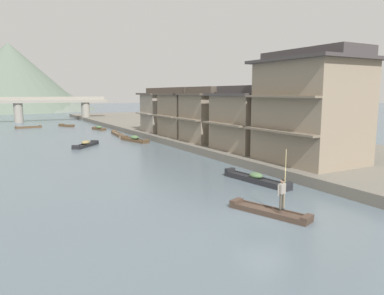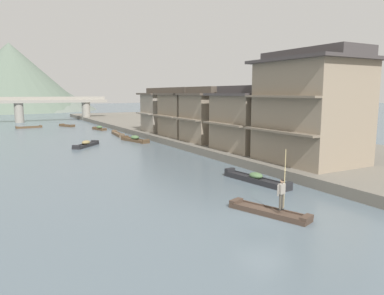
{
  "view_description": "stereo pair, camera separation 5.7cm",
  "coord_description": "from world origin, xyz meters",
  "px_view_note": "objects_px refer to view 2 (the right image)",
  "views": [
    {
      "loc": [
        -11.91,
        -13.64,
        6.19
      ],
      "look_at": [
        2.21,
        11.7,
        1.78
      ],
      "focal_mm": 33.71,
      "sensor_mm": 36.0,
      "label": 1
    },
    {
      "loc": [
        -11.86,
        -13.67,
        6.19
      ],
      "look_at": [
        2.21,
        11.7,
        1.78
      ],
      "focal_mm": 33.71,
      "sensor_mm": 36.0,
      "label": 2
    }
  ],
  "objects_px": {
    "boat_foreground_poled": "(269,212)",
    "boatman_person": "(282,190)",
    "house_waterfront_tall": "(206,115)",
    "stone_bridge": "(54,106)",
    "house_waterfront_second": "(251,119)",
    "house_waterfront_far": "(165,110)",
    "house_waterfront_nearest": "(311,108)",
    "boat_upstream_distant": "(67,126)",
    "boat_moored_far": "(135,139)",
    "boat_moored_nearest": "(86,144)",
    "boat_midriver_drifting": "(99,128)",
    "boat_midriver_upstream": "(256,179)",
    "boat_moored_second": "(29,127)",
    "house_waterfront_narrow": "(181,112)",
    "boat_moored_third": "(118,134)"
  },
  "relations": [
    {
      "from": "boat_moored_third",
      "to": "boat_moored_far",
      "type": "relative_size",
      "value": 1.1
    },
    {
      "from": "stone_bridge",
      "to": "house_waterfront_far",
      "type": "bearing_deg",
      "value": -74.59
    },
    {
      "from": "boat_foreground_poled",
      "to": "boat_midriver_drifting",
      "type": "relative_size",
      "value": 1.23
    },
    {
      "from": "boat_midriver_upstream",
      "to": "house_waterfront_nearest",
      "type": "distance_m",
      "value": 7.9
    },
    {
      "from": "boatman_person",
      "to": "boat_moored_second",
      "type": "relative_size",
      "value": 0.69
    },
    {
      "from": "boat_moored_nearest",
      "to": "house_waterfront_second",
      "type": "height_order",
      "value": "house_waterfront_second"
    },
    {
      "from": "boat_moored_third",
      "to": "house_waterfront_second",
      "type": "height_order",
      "value": "house_waterfront_second"
    },
    {
      "from": "boat_upstream_distant",
      "to": "house_waterfront_nearest",
      "type": "height_order",
      "value": "house_waterfront_nearest"
    },
    {
      "from": "boatman_person",
      "to": "house_waterfront_tall",
      "type": "distance_m",
      "value": 23.63
    },
    {
      "from": "boat_moored_second",
      "to": "house_waterfront_narrow",
      "type": "xyz_separation_m",
      "value": [
        15.43,
        -29.24,
        3.61
      ]
    },
    {
      "from": "boat_moored_third",
      "to": "house_waterfront_second",
      "type": "distance_m",
      "value": 24.61
    },
    {
      "from": "boatman_person",
      "to": "stone_bridge",
      "type": "height_order",
      "value": "stone_bridge"
    },
    {
      "from": "house_waterfront_tall",
      "to": "stone_bridge",
      "type": "xyz_separation_m",
      "value": [
        -9.32,
        48.82,
        -0.29
      ]
    },
    {
      "from": "boat_upstream_distant",
      "to": "stone_bridge",
      "type": "relative_size",
      "value": 0.16
    },
    {
      "from": "house_waterfront_nearest",
      "to": "house_waterfront_second",
      "type": "relative_size",
      "value": 1.24
    },
    {
      "from": "house_waterfront_second",
      "to": "stone_bridge",
      "type": "distance_m",
      "value": 56.83
    },
    {
      "from": "boat_moored_nearest",
      "to": "house_waterfront_narrow",
      "type": "xyz_separation_m",
      "value": [
        11.7,
        -1.52,
        3.49
      ]
    },
    {
      "from": "boatman_person",
      "to": "boat_midriver_upstream",
      "type": "xyz_separation_m",
      "value": [
        3.4,
        6.19,
        -1.16
      ]
    },
    {
      "from": "house_waterfront_tall",
      "to": "house_waterfront_far",
      "type": "bearing_deg",
      "value": 86.94
    },
    {
      "from": "house_waterfront_nearest",
      "to": "boat_upstream_distant",
      "type": "bearing_deg",
      "value": 101.36
    },
    {
      "from": "boat_foreground_poled",
      "to": "boat_upstream_distant",
      "type": "distance_m",
      "value": 55.97
    },
    {
      "from": "boat_foreground_poled",
      "to": "boat_moored_far",
      "type": "relative_size",
      "value": 0.83
    },
    {
      "from": "boat_foreground_poled",
      "to": "boat_moored_nearest",
      "type": "bearing_deg",
      "value": 95.58
    },
    {
      "from": "boat_moored_second",
      "to": "house_waterfront_far",
      "type": "height_order",
      "value": "house_waterfront_far"
    },
    {
      "from": "boat_foreground_poled",
      "to": "house_waterfront_far",
      "type": "distance_m",
      "value": 35.31
    },
    {
      "from": "boat_upstream_distant",
      "to": "house_waterfront_second",
      "type": "relative_size",
      "value": 0.52
    },
    {
      "from": "boat_moored_nearest",
      "to": "house_waterfront_nearest",
      "type": "bearing_deg",
      "value": -60.03
    },
    {
      "from": "house_waterfront_narrow",
      "to": "boat_moored_second",
      "type": "bearing_deg",
      "value": 117.82
    },
    {
      "from": "boat_moored_nearest",
      "to": "house_waterfront_second",
      "type": "distance_m",
      "value": 19.53
    },
    {
      "from": "boat_moored_nearest",
      "to": "boat_upstream_distant",
      "type": "xyz_separation_m",
      "value": [
        2.72,
        27.41,
        -0.1
      ]
    },
    {
      "from": "boat_moored_second",
      "to": "boat_moored_far",
      "type": "xyz_separation_m",
      "value": [
        10.26,
        -26.23,
        0.14
      ]
    },
    {
      "from": "house_waterfront_second",
      "to": "house_waterfront_far",
      "type": "bearing_deg",
      "value": 90.18
    },
    {
      "from": "boatman_person",
      "to": "boat_midriver_upstream",
      "type": "distance_m",
      "value": 7.15
    },
    {
      "from": "boat_moored_third",
      "to": "boat_moored_far",
      "type": "distance_m",
      "value": 7.62
    },
    {
      "from": "boat_midriver_drifting",
      "to": "boat_midriver_upstream",
      "type": "xyz_separation_m",
      "value": [
        0.08,
        -41.28,
        -0.03
      ]
    },
    {
      "from": "boat_moored_far",
      "to": "house_waterfront_tall",
      "type": "relative_size",
      "value": 0.87
    },
    {
      "from": "boatman_person",
      "to": "house_waterfront_far",
      "type": "distance_m",
      "value": 35.74
    },
    {
      "from": "boat_moored_far",
      "to": "house_waterfront_nearest",
      "type": "bearing_deg",
      "value": -75.37
    },
    {
      "from": "boat_foreground_poled",
      "to": "house_waterfront_second",
      "type": "xyz_separation_m",
      "value": [
        9.81,
        14.05,
        3.59
      ]
    },
    {
      "from": "boat_moored_second",
      "to": "stone_bridge",
      "type": "height_order",
      "value": "stone_bridge"
    },
    {
      "from": "house_waterfront_far",
      "to": "boat_midriver_drifting",
      "type": "bearing_deg",
      "value": 115.27
    },
    {
      "from": "boat_foreground_poled",
      "to": "house_waterfront_narrow",
      "type": "bearing_deg",
      "value": 71.76
    },
    {
      "from": "boatman_person",
      "to": "house_waterfront_far",
      "type": "height_order",
      "value": "house_waterfront_far"
    },
    {
      "from": "boatman_person",
      "to": "boat_moored_third",
      "type": "xyz_separation_m",
      "value": [
        3.63,
        38.29,
        -1.22
      ]
    },
    {
      "from": "house_waterfront_tall",
      "to": "stone_bridge",
      "type": "height_order",
      "value": "house_waterfront_tall"
    },
    {
      "from": "boatman_person",
      "to": "house_waterfront_tall",
      "type": "bearing_deg",
      "value": 67.93
    },
    {
      "from": "stone_bridge",
      "to": "house_waterfront_second",
      "type": "bearing_deg",
      "value": -79.81
    },
    {
      "from": "house_waterfront_far",
      "to": "house_waterfront_nearest",
      "type": "bearing_deg",
      "value": -89.8
    },
    {
      "from": "boat_foreground_poled",
      "to": "boatman_person",
      "type": "distance_m",
      "value": 1.43
    },
    {
      "from": "house_waterfront_narrow",
      "to": "boat_midriver_drifting",
      "type": "bearing_deg",
      "value": 105.09
    }
  ]
}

